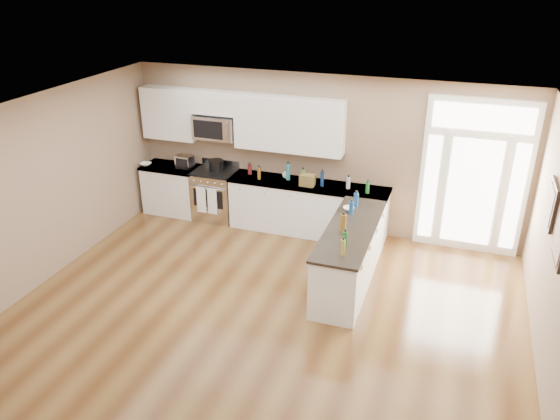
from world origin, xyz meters
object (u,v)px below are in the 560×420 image
at_px(peninsula_cabinet, 349,257).
at_px(stockpot, 216,165).
at_px(toaster_oven, 185,162).
at_px(kitchen_range, 216,194).

xyz_separation_m(peninsula_cabinet, stockpot, (-2.89, 1.52, 0.62)).
height_order(stockpot, toaster_oven, toaster_oven).
distance_m(stockpot, toaster_oven, 0.61).
distance_m(kitchen_range, stockpot, 0.58).
xyz_separation_m(kitchen_range, toaster_oven, (-0.60, -0.01, 0.59)).
relative_size(peninsula_cabinet, toaster_oven, 7.83).
height_order(kitchen_range, toaster_oven, toaster_oven).
distance_m(peninsula_cabinet, toaster_oven, 3.83).
distance_m(peninsula_cabinet, stockpot, 3.32).
bearing_deg(peninsula_cabinet, kitchen_range, 153.42).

